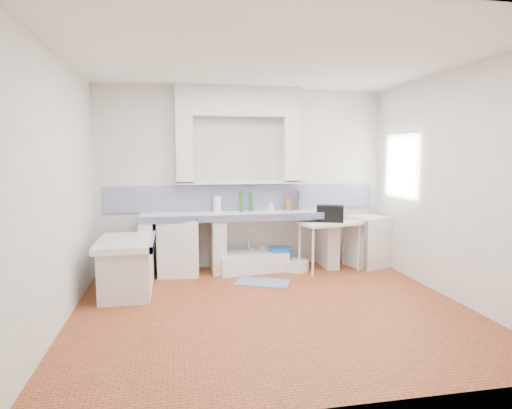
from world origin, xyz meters
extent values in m
plane|color=#A24C28|center=(0.00, 0.00, 0.00)|extent=(4.50, 4.50, 0.00)
plane|color=white|center=(0.00, 0.00, 2.80)|extent=(4.50, 4.50, 0.00)
plane|color=white|center=(0.00, 2.00, 1.40)|extent=(4.50, 0.00, 4.50)
plane|color=white|center=(0.00, -2.00, 1.40)|extent=(4.50, 0.00, 4.50)
plane|color=white|center=(-2.25, 0.00, 1.40)|extent=(0.00, 4.50, 4.50)
plane|color=white|center=(2.25, 0.00, 1.40)|extent=(0.00, 4.50, 4.50)
cube|color=white|center=(-0.10, 1.88, 2.58)|extent=(1.90, 0.25, 0.45)
cube|color=#3B2212|center=(2.42, 1.20, 1.60)|extent=(0.35, 0.86, 1.06)
cube|color=white|center=(2.28, 1.20, 1.98)|extent=(0.01, 0.84, 0.24)
cube|color=white|center=(-0.10, 1.70, 0.86)|extent=(3.00, 0.60, 0.08)
cube|color=navy|center=(-0.10, 1.42, 0.86)|extent=(3.00, 0.04, 0.10)
cube|color=white|center=(-1.50, 1.70, 0.41)|extent=(0.20, 0.55, 0.82)
cube|color=white|center=(-0.45, 1.70, 0.41)|extent=(0.20, 0.55, 0.82)
cube|color=white|center=(1.30, 1.70, 0.41)|extent=(0.20, 0.55, 0.82)
cube|color=white|center=(-1.70, 0.90, 0.66)|extent=(0.70, 1.10, 0.08)
cube|color=white|center=(-1.70, 0.90, 0.31)|extent=(0.60, 1.00, 0.62)
cube|color=navy|center=(-1.37, 0.90, 0.66)|extent=(0.04, 1.10, 0.10)
cube|color=navy|center=(0.00, 1.99, 1.10)|extent=(4.27, 0.03, 0.40)
cube|color=white|center=(-1.04, 1.69, 0.42)|extent=(0.62, 0.61, 0.83)
cube|color=white|center=(0.05, 1.69, 0.13)|extent=(1.12, 0.71, 0.25)
cube|color=white|center=(1.23, 1.45, 0.38)|extent=(0.99, 0.68, 0.04)
cube|color=white|center=(1.93, 1.58, 0.40)|extent=(0.66, 0.66, 0.81)
cylinder|color=#B7301E|center=(-0.22, 1.69, 0.13)|extent=(0.34, 0.34, 0.26)
cylinder|color=orange|center=(0.15, 1.61, 0.13)|extent=(0.31, 0.31, 0.27)
cylinder|color=blue|center=(0.51, 1.70, 0.17)|extent=(0.38, 0.38, 0.34)
cylinder|color=white|center=(0.73, 1.55, 0.08)|extent=(0.50, 0.50, 0.16)
cylinder|color=silver|center=(0.08, 1.85, 0.16)|extent=(0.10, 0.10, 0.32)
cylinder|color=silver|center=(0.27, 1.85, 0.17)|extent=(0.10, 0.10, 0.34)
cube|color=black|center=(1.25, 1.47, 0.88)|extent=(0.46, 0.37, 0.25)
cylinder|color=#256727|center=(-0.07, 1.81, 1.05)|extent=(0.07, 0.07, 0.30)
cylinder|color=#256727|center=(0.08, 1.85, 1.05)|extent=(0.07, 0.07, 0.29)
cube|color=#905C39|center=(0.68, 1.84, 1.00)|extent=(0.12, 0.11, 0.20)
cube|color=#905C39|center=(0.86, 1.85, 1.06)|extent=(0.08, 0.23, 0.31)
cylinder|color=white|center=(-0.44, 1.85, 1.02)|extent=(0.15, 0.15, 0.25)
imported|color=white|center=(0.39, 1.79, 0.99)|extent=(0.10, 0.10, 0.18)
cube|color=#2A4887|center=(0.10, 1.01, 0.01)|extent=(0.83, 0.66, 0.01)
camera|label=1|loc=(-1.09, -4.67, 1.76)|focal=30.10mm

